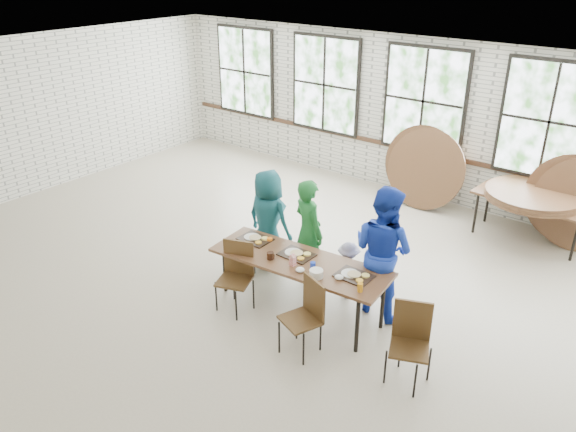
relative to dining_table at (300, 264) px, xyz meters
name	(u,v)px	position (x,y,z in m)	size (l,w,h in m)	color
room	(424,103)	(-0.54, 4.48, 1.14)	(12.00, 12.00, 12.00)	#B9AB93
dining_table	(300,264)	(0.00, 0.00, 0.00)	(2.46, 1.02, 0.74)	brown
chair_near_left	(237,270)	(-0.69, -0.46, -0.13)	(0.54, 0.53, 0.95)	#4B3219
chair_near_right	(307,310)	(0.58, -0.62, -0.13)	(0.53, 0.53, 0.95)	#4B3219
chair_spare	(411,336)	(1.76, -0.31, -0.13)	(0.55, 0.54, 0.95)	#4B3219
adult_teal	(268,219)	(-1.07, 0.65, 0.08)	(0.75, 0.49, 1.53)	#195F57
adult_green	(308,232)	(-0.34, 0.65, 0.10)	(0.57, 0.38, 1.57)	#1A6227
toddler	(348,270)	(0.34, 0.65, -0.28)	(0.53, 0.31, 0.83)	#1B1647
adult_blue	(383,251)	(0.84, 0.65, 0.20)	(0.86, 0.67, 1.78)	#1835AD
storage_table	(532,202)	(1.76, 3.90, 0.00)	(1.86, 0.91, 0.74)	brown
tabletop_clutter	(305,262)	(0.11, -0.03, 0.08)	(2.08, 0.55, 0.11)	black
round_tops_stacked	(533,195)	(1.76, 3.90, 0.12)	(1.50, 1.50, 0.13)	brown
round_tops_leaning	(494,184)	(1.05, 4.16, 0.05)	(4.28, 0.46, 1.50)	brown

